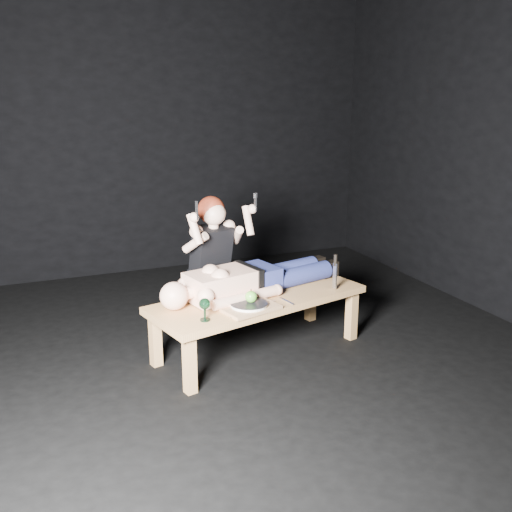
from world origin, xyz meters
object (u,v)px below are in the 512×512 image
at_px(serving_tray, 249,307).
at_px(goblet, 205,309).
at_px(table, 259,324).
at_px(kneeling_woman, 207,264).
at_px(carving_knife, 335,272).
at_px(lying_man, 255,275).

distance_m(serving_tray, goblet, 0.37).
xyz_separation_m(table, kneeling_woman, (-0.25, 0.49, 0.37)).
bearing_deg(kneeling_woman, goblet, -122.70).
distance_m(goblet, carving_knife, 1.14).
bearing_deg(kneeling_woman, table, -76.85).
bearing_deg(table, goblet, -163.04).
relative_size(table, goblet, 10.49).
bearing_deg(serving_tray, kneeling_woman, 96.66).
distance_m(kneeling_woman, serving_tray, 0.73).
relative_size(serving_tray, carving_knife, 1.38).
relative_size(kneeling_woman, carving_knife, 4.22).
xyz_separation_m(serving_tray, goblet, (-0.35, -0.08, 0.07)).
distance_m(kneeling_woman, carving_knife, 1.03).
height_order(table, lying_man, lying_man).
distance_m(lying_man, serving_tray, 0.41).
bearing_deg(carving_knife, serving_tray, 176.36).
xyz_separation_m(lying_man, goblet, (-0.54, -0.43, -0.05)).
height_order(lying_man, carving_knife, carving_knife).
xyz_separation_m(serving_tray, carving_knife, (0.77, 0.14, 0.13)).
relative_size(kneeling_woman, goblet, 7.56).
xyz_separation_m(kneeling_woman, serving_tray, (0.08, -0.71, -0.13)).
distance_m(lying_man, goblet, 0.69).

